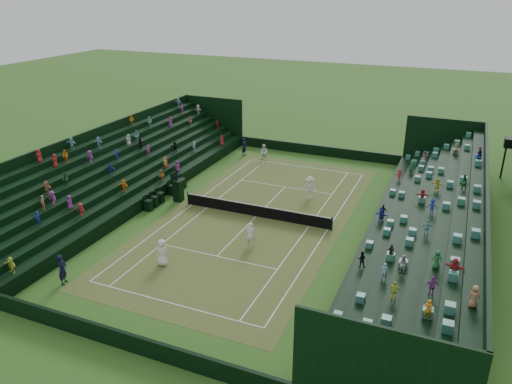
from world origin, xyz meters
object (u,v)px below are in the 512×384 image
player_near_east (251,235)px  player_far_west (264,152)px  player_near_west (162,252)px  umpire_chair (178,188)px  tennis_net (256,210)px  player_far_east (310,188)px

player_near_east → player_far_west: player_near_east is taller
player_near_west → player_far_west: bearing=-94.7°
umpire_chair → player_far_west: (2.57, 11.86, -0.30)m
tennis_net → umpire_chair: umpire_chair is taller
player_near_west → player_near_east: size_ratio=1.00×
player_near_east → tennis_net: bearing=-84.4°
player_near_east → player_far_east: bearing=-110.1°
player_near_east → player_far_west: size_ratio=1.06×
tennis_net → player_near_west: player_near_west is taller
tennis_net → player_near_east: player_near_east is taller
player_near_west → player_near_east: bearing=-142.8°
tennis_net → player_far_west: 12.94m
umpire_chair → player_far_west: bearing=77.8°
player_near_west → player_far_east: size_ratio=0.92×
tennis_net → player_far_east: (2.62, 4.87, 0.42)m
tennis_net → player_near_west: bearing=-106.7°
player_near_west → player_far_east: player_far_east is taller
tennis_net → player_near_east: bearing=-71.5°
player_far_west → player_near_east: bearing=-63.6°
umpire_chair → player_near_east: 9.55m
player_near_east → player_far_west: (-5.76, 16.53, -0.05)m
player_near_east → player_far_east: player_far_east is taller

